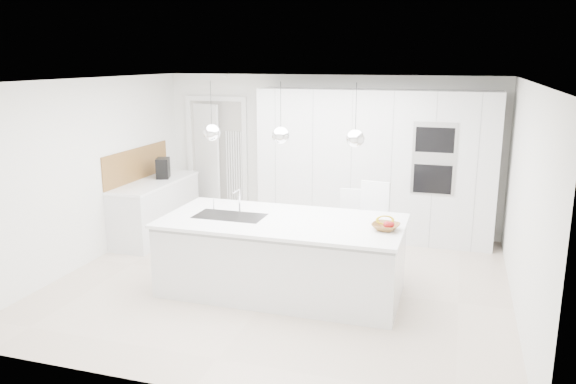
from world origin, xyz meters
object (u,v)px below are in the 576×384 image
(island_base, at_px, (281,258))
(fruit_bowl, at_px, (386,227))
(bar_stool_right, at_px, (372,231))
(bar_stool_left, at_px, (350,232))
(espresso_machine, at_px, (163,168))

(island_base, bearing_deg, fruit_bowl, -0.59)
(fruit_bowl, xyz_separation_m, bar_stool_right, (-0.28, 0.88, -0.33))
(island_base, distance_m, fruit_bowl, 1.32)
(fruit_bowl, distance_m, bar_stool_left, 1.17)
(bar_stool_left, distance_m, bar_stool_right, 0.31)
(espresso_machine, bearing_deg, fruit_bowl, -46.35)
(island_base, height_order, bar_stool_left, bar_stool_left)
(island_base, height_order, fruit_bowl, fruit_bowl)
(fruit_bowl, distance_m, bar_stool_right, 0.98)
(bar_stool_left, height_order, bar_stool_right, bar_stool_right)
(island_base, bearing_deg, espresso_machine, 145.33)
(island_base, xyz_separation_m, espresso_machine, (-2.53, 1.75, 0.63))
(espresso_machine, relative_size, bar_stool_left, 0.29)
(bar_stool_right, bearing_deg, bar_stool_left, 176.01)
(fruit_bowl, height_order, bar_stool_left, bar_stool_left)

